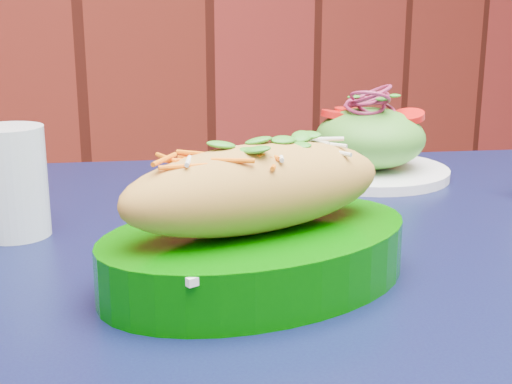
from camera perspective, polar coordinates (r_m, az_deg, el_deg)
cafe_table at (r=0.70m, az=8.55°, el=-11.09°), size 1.06×1.06×0.75m
banh_mi_basket at (r=0.56m, az=0.12°, el=-2.78°), size 0.27×0.17×0.12m
salad_plate at (r=0.93m, az=9.08°, el=3.80°), size 0.21×0.21×0.12m
water_glass at (r=0.72m, az=-18.91°, el=0.77°), size 0.07×0.07×0.11m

